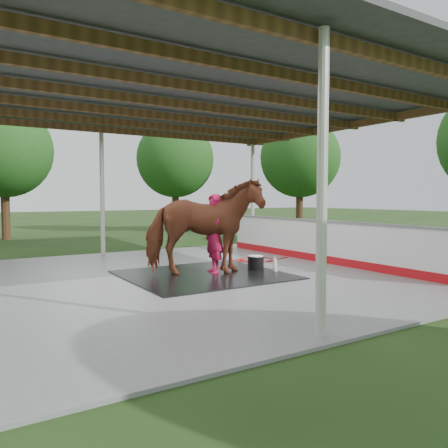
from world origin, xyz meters
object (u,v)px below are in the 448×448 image
dasher_board (320,242)px  wash_bucket (256,263)px  horse (204,226)px  handler (214,234)px

dasher_board → wash_bucket: size_ratio=20.47×
horse → wash_bucket: 1.66m
dasher_board → horse: bearing=-177.7°
handler → wash_bucket: bearing=89.7°
horse → handler: size_ratio=1.40×
horse → handler: 0.39m
handler → wash_bucket: (1.05, -0.22, -0.74)m
dasher_board → handler: handler is taller
horse → handler: (0.33, 0.12, -0.19)m
horse → wash_bucket: horse is taller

